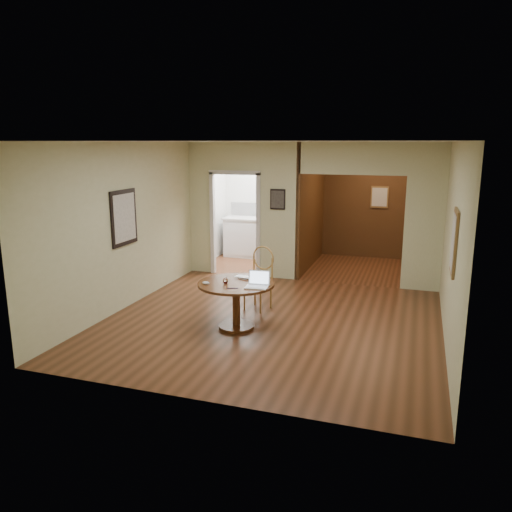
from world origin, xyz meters
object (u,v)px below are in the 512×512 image
(dining_table, at_px, (236,295))
(chair, at_px, (260,274))
(open_laptop, at_px, (258,282))
(closed_laptop, at_px, (245,278))

(dining_table, relative_size, chair, 1.08)
(chair, height_order, open_laptop, chair)
(chair, distance_m, open_laptop, 1.14)
(closed_laptop, bearing_deg, dining_table, -97.30)
(closed_laptop, bearing_deg, open_laptop, -36.65)
(chair, bearing_deg, open_laptop, -58.57)
(dining_table, relative_size, closed_laptop, 3.14)
(chair, distance_m, closed_laptop, 0.78)
(dining_table, height_order, chair, chair)
(dining_table, bearing_deg, open_laptop, -14.01)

